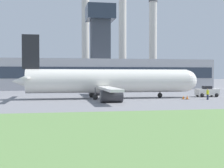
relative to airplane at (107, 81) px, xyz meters
name	(u,v)px	position (x,y,z in m)	size (l,w,h in m)	color
ground_plane	(120,98)	(2.05, -0.09, -2.75)	(400.00, 400.00, 0.00)	gray
terminal_building	(94,71)	(2.21, 35.75, 1.97)	(63.31, 15.61, 22.82)	#B2B2B7
smokestack_left	(85,26)	(2.38, 62.54, 18.39)	(3.17, 3.17, 42.02)	beige
smokestack_right	(123,37)	(16.10, 63.10, 14.98)	(3.22, 3.22, 35.19)	beige
smokestack_far	(153,42)	(26.63, 59.51, 12.90)	(3.21, 3.21, 31.05)	beige
airplane	(107,81)	(0.00, 0.00, 0.00)	(30.11, 26.44, 10.05)	white
pushback_tug	(207,92)	(17.73, 0.70, -1.91)	(3.84, 2.80, 1.87)	white
ground_crew_person	(208,94)	(14.81, -5.22, -1.90)	(0.46, 0.46, 1.67)	#23283D
traffic_cone_near_nose	(187,97)	(11.95, -4.11, -2.45)	(0.52, 0.52, 0.65)	black
traffic_cone_wingtip	(183,98)	(11.55, -3.57, -2.51)	(0.57, 0.57, 0.53)	black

